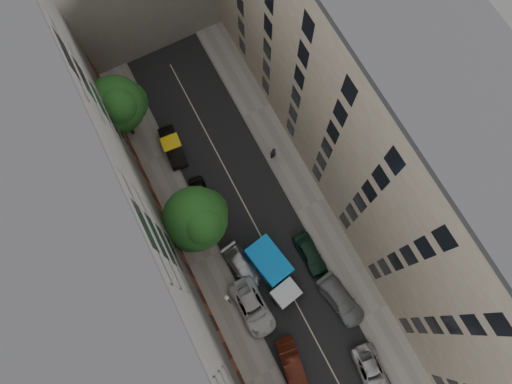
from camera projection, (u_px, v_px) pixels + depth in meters
ground at (259, 232)px, 42.09m from camera, size 120.00×120.00×0.00m
road_surface at (259, 232)px, 42.08m from camera, size 8.00×44.00×0.02m
sidewalk_left at (205, 259)px, 41.29m from camera, size 3.00×44.00×0.15m
sidewalk_right at (311, 205)px, 42.73m from camera, size 3.00×44.00×0.15m
building_left at (116, 275)px, 31.06m from camera, size 8.00×44.00×20.00m
building_right at (390, 138)px, 33.94m from camera, size 8.00×44.00×20.00m
tarp_truck at (274, 271)px, 39.58m from camera, size 3.33×6.26×2.73m
car_left_1 at (292, 364)px, 38.13m from camera, size 2.21×4.66×1.47m
car_left_2 at (253, 307)px, 39.44m from camera, size 2.52×5.33×1.47m
car_left_3 at (242, 266)px, 40.55m from camera, size 2.52×4.68×1.29m
car_left_4 at (201, 196)px, 42.41m from camera, size 2.00×3.95×1.29m
car_left_5 at (173, 147)px, 43.70m from camera, size 1.89×4.53×1.46m
car_right_0 at (371, 372)px, 38.02m from camera, size 2.74×4.92×1.30m
car_right_1 at (341, 300)px, 39.61m from camera, size 2.82×5.33×1.47m
car_right_2 at (310, 254)px, 40.79m from camera, size 1.70×4.19×1.43m
tree_mid at (197, 220)px, 36.89m from camera, size 5.59×5.36×8.10m
tree_far at (118, 106)px, 39.29m from camera, size 5.34×5.08×8.55m
lamp_post at (228, 300)px, 36.47m from camera, size 0.36×0.36×6.18m
pedestrian at (273, 153)px, 43.11m from camera, size 0.81×0.66×1.92m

